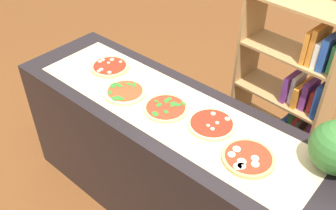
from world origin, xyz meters
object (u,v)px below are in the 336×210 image
object	(u,v)px
pizza_mushroom_0	(110,67)
pizza_spinach_2	(166,108)
bookshelf	(293,103)
pizza_mushroom_3	(212,124)
pizza_mozzarella_4	(248,158)
pizza_spinach_1	(125,92)

from	to	relation	value
pizza_mushroom_0	pizza_spinach_2	distance (m)	0.60
pizza_mushroom_0	bookshelf	bearing A→B (deg)	38.69
pizza_spinach_2	pizza_mushroom_3	bearing A→B (deg)	10.77
pizza_spinach_2	bookshelf	bearing A→B (deg)	64.40
pizza_mushroom_0	pizza_spinach_2	bearing A→B (deg)	-8.07
pizza_mozzarella_4	pizza_mushroom_3	bearing A→B (deg)	162.90
pizza_spinach_1	pizza_mozzarella_4	bearing A→B (deg)	1.22
pizza_spinach_1	bookshelf	bearing A→B (deg)	52.68
pizza_mushroom_0	pizza_mozzarella_4	world-z (taller)	same
pizza_spinach_2	pizza_mushroom_3	xyz separation A→B (m)	(0.30, 0.06, 0.00)
pizza_spinach_1	bookshelf	world-z (taller)	bookshelf
pizza_spinach_2	pizza_mushroom_0	bearing A→B (deg)	171.93
pizza_spinach_2	pizza_mushroom_3	size ratio (longest dim) A/B	1.00
pizza_mozzarella_4	bookshelf	size ratio (longest dim) A/B	0.19
pizza_mushroom_0	pizza_spinach_1	xyz separation A→B (m)	(0.30, -0.14, 0.00)
bookshelf	pizza_mozzarella_4	bearing A→B (deg)	-80.49
pizza_mozzarella_4	pizza_spinach_2	bearing A→B (deg)	176.66
pizza_spinach_2	pizza_mozzarella_4	size ratio (longest dim) A/B	0.98
pizza_mushroom_0	bookshelf	world-z (taller)	bookshelf
pizza_mushroom_3	bookshelf	distance (m)	0.91
pizza_mushroom_0	pizza_mushroom_3	bearing A→B (deg)	-1.79
pizza_mushroom_0	pizza_mushroom_3	distance (m)	0.89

